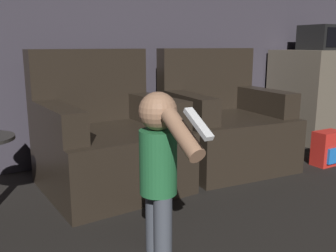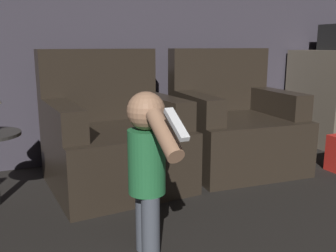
{
  "view_description": "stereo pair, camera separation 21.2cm",
  "coord_description": "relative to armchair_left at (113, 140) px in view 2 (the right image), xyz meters",
  "views": [
    {
      "loc": [
        -1.15,
        1.39,
        1.0
      ],
      "look_at": [
        -0.04,
        3.32,
        0.52
      ],
      "focal_mm": 40.0,
      "sensor_mm": 36.0,
      "label": 1
    },
    {
      "loc": [
        -0.96,
        1.3,
        1.0
      ],
      "look_at": [
        -0.04,
        3.32,
        0.52
      ],
      "focal_mm": 40.0,
      "sensor_mm": 36.0,
      "label": 2
    }
  ],
  "objects": [
    {
      "name": "wall_back",
      "position": [
        0.24,
        0.65,
        0.97
      ],
      "size": [
        8.4,
        0.05,
        2.6
      ],
      "color": "#3D3842",
      "rests_on": "ground_plane"
    },
    {
      "name": "person_toddler",
      "position": [
        -0.13,
        -1.0,
        0.14
      ],
      "size": [
        0.18,
        0.55,
        0.8
      ],
      "rotation": [
        0.0,
        0.0,
        1.51
      ],
      "color": "#474C56",
      "rests_on": "ground_plane"
    },
    {
      "name": "armchair_right",
      "position": [
        1.03,
        -0.0,
        0.0
      ],
      "size": [
        0.96,
        0.93,
        0.97
      ],
      "rotation": [
        0.0,
        0.0,
        -0.08
      ],
      "color": "black",
      "rests_on": "ground_plane"
    },
    {
      "name": "armchair_left",
      "position": [
        0.0,
        0.0,
        0.0
      ],
      "size": [
        0.95,
        0.92,
        0.97
      ],
      "rotation": [
        0.0,
        0.0,
        0.06
      ],
      "color": "black",
      "rests_on": "ground_plane"
    }
  ]
}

